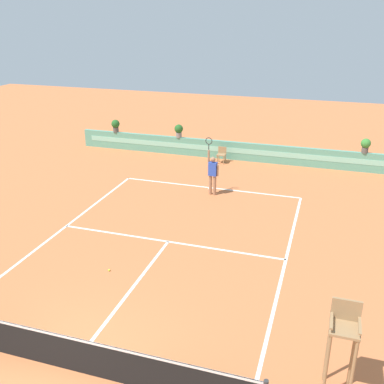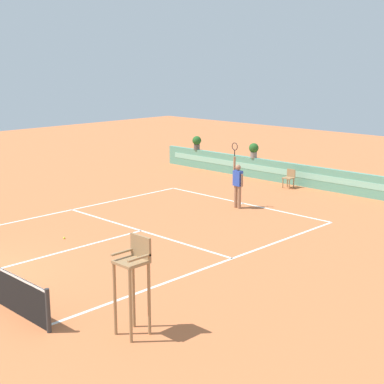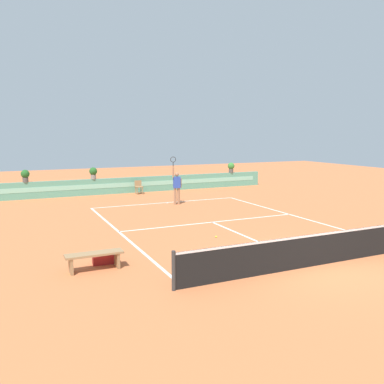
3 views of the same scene
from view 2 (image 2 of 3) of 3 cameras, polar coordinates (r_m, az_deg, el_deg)
ground_plane at (r=19.93m, az=-5.85°, el=-4.01°), size 60.00×60.00×0.00m
court_lines at (r=20.37m, az=-4.30°, el=-3.59°), size 8.32×11.94×0.01m
back_wall_barrier at (r=27.42m, az=11.01°, el=1.54°), size 18.00×0.21×1.00m
umpire_chair at (r=12.43m, az=-5.69°, el=-7.95°), size 0.60×0.60×2.14m
ball_kid_chair at (r=27.05m, az=9.45°, el=1.40°), size 0.44×0.44×0.85m
tennis_player at (r=22.98m, az=4.47°, el=0.98°), size 0.62×0.25×2.58m
tennis_ball_near_baseline at (r=19.64m, az=-12.33°, el=-4.39°), size 0.07×0.07×0.07m
potted_plant_far_left at (r=31.57m, az=0.47°, el=4.91°), size 0.48×0.48×0.72m
potted_plant_left at (r=29.04m, az=6.03°, el=4.15°), size 0.48×0.48×0.72m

